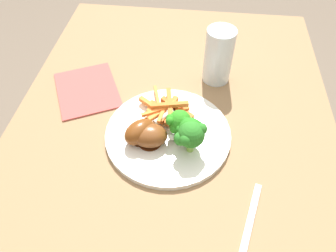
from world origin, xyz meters
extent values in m
plane|color=#6B5B4C|center=(0.00, 0.00, 0.00)|extent=(6.00, 6.00, 0.00)
cube|color=#8E6B47|center=(0.00, 0.00, 0.69)|extent=(0.95, 0.72, 0.03)
cylinder|color=brown|center=(-0.42, -0.30, 0.34)|extent=(0.06, 0.06, 0.68)
cylinder|color=brown|center=(-0.42, 0.30, 0.34)|extent=(0.06, 0.06, 0.68)
cylinder|color=white|center=(0.05, -0.01, 0.71)|extent=(0.27, 0.27, 0.01)
cylinder|color=#8AA250|center=(0.07, 0.04, 0.73)|extent=(0.02, 0.02, 0.03)
sphere|color=#267C1E|center=(0.07, 0.04, 0.76)|extent=(0.05, 0.05, 0.05)
sphere|color=#267C1E|center=(0.07, 0.02, 0.76)|extent=(0.02, 0.02, 0.02)
sphere|color=#267C1E|center=(0.06, 0.06, 0.77)|extent=(0.01, 0.01, 0.01)
sphere|color=#267C1E|center=(0.09, 0.05, 0.76)|extent=(0.02, 0.02, 0.02)
sphere|color=#267C1E|center=(0.06, 0.03, 0.77)|extent=(0.02, 0.02, 0.02)
sphere|color=#267C1E|center=(0.07, 0.03, 0.76)|extent=(0.03, 0.03, 0.03)
cylinder|color=#8DBD4B|center=(0.09, 0.04, 0.73)|extent=(0.01, 0.01, 0.03)
sphere|color=#287422|center=(0.09, 0.04, 0.77)|extent=(0.05, 0.05, 0.05)
sphere|color=#287422|center=(0.08, 0.06, 0.78)|extent=(0.02, 0.02, 0.02)
sphere|color=#287422|center=(0.11, 0.04, 0.77)|extent=(0.03, 0.03, 0.03)
sphere|color=#287422|center=(0.10, 0.03, 0.76)|extent=(0.03, 0.03, 0.03)
cylinder|color=#89B558|center=(0.05, 0.02, 0.73)|extent=(0.02, 0.02, 0.02)
sphere|color=#2A831C|center=(0.05, 0.02, 0.76)|extent=(0.05, 0.05, 0.05)
sphere|color=#2A831C|center=(0.04, 0.02, 0.76)|extent=(0.02, 0.02, 0.02)
sphere|color=#2A831C|center=(0.07, 0.01, 0.75)|extent=(0.02, 0.02, 0.02)
sphere|color=#2A831C|center=(0.06, 0.00, 0.77)|extent=(0.02, 0.02, 0.02)
sphere|color=#2A831C|center=(0.05, 0.00, 0.77)|extent=(0.02, 0.02, 0.02)
sphere|color=#2A831C|center=(0.07, 0.01, 0.75)|extent=(0.02, 0.02, 0.02)
sphere|color=#2A831C|center=(0.03, 0.02, 0.75)|extent=(0.02, 0.02, 0.02)
cube|color=orange|center=(0.00, -0.01, 0.72)|extent=(0.02, 0.10, 0.01)
cube|color=orange|center=(0.00, -0.01, 0.74)|extent=(0.08, 0.04, 0.01)
cube|color=orange|center=(0.01, -0.01, 0.73)|extent=(0.05, 0.09, 0.01)
cube|color=orange|center=(-0.04, -0.04, 0.73)|extent=(0.08, 0.03, 0.01)
cube|color=orange|center=(-0.01, -0.01, 0.75)|extent=(0.10, 0.03, 0.01)
cube|color=#CD6A2B|center=(-0.02, 0.01, 0.72)|extent=(0.06, 0.08, 0.01)
cube|color=orange|center=(0.01, -0.02, 0.74)|extent=(0.08, 0.02, 0.01)
cube|color=orange|center=(0.00, -0.01, 0.75)|extent=(0.03, 0.08, 0.01)
cube|color=orange|center=(0.00, 0.01, 0.74)|extent=(0.07, 0.03, 0.01)
cube|color=orange|center=(-0.01, -0.05, 0.73)|extent=(0.05, 0.06, 0.01)
cube|color=orange|center=(0.01, -0.02, 0.74)|extent=(0.06, 0.06, 0.01)
cube|color=orange|center=(0.01, -0.02, 0.74)|extent=(0.05, 0.09, 0.01)
cube|color=#CE6A2B|center=(0.00, -0.01, 0.72)|extent=(0.07, 0.09, 0.01)
cube|color=orange|center=(0.00, -0.01, 0.73)|extent=(0.08, 0.02, 0.01)
cylinder|color=#4E230F|center=(0.08, -0.04, 0.72)|extent=(0.05, 0.05, 0.00)
ellipsoid|color=brown|center=(0.08, -0.04, 0.74)|extent=(0.06, 0.08, 0.04)
cylinder|color=beige|center=(0.07, 0.02, 0.74)|extent=(0.01, 0.04, 0.01)
sphere|color=silver|center=(0.07, 0.04, 0.74)|extent=(0.02, 0.02, 0.02)
cylinder|color=#4F220C|center=(0.07, -0.06, 0.72)|extent=(0.04, 0.04, 0.00)
ellipsoid|color=brown|center=(0.07, -0.06, 0.74)|extent=(0.08, 0.08, 0.05)
cylinder|color=beige|center=(0.03, -0.02, 0.74)|extent=(0.04, 0.04, 0.01)
sphere|color=silver|center=(0.01, -0.01, 0.74)|extent=(0.02, 0.02, 0.02)
cube|color=silver|center=(0.24, 0.15, 0.71)|extent=(0.19, 0.06, 0.00)
cylinder|color=silver|center=(-0.15, 0.09, 0.77)|extent=(0.07, 0.07, 0.14)
cube|color=#B74C47|center=(-0.07, -0.22, 0.71)|extent=(0.21, 0.20, 0.00)
camera|label=1|loc=(0.48, 0.04, 1.24)|focal=34.05mm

